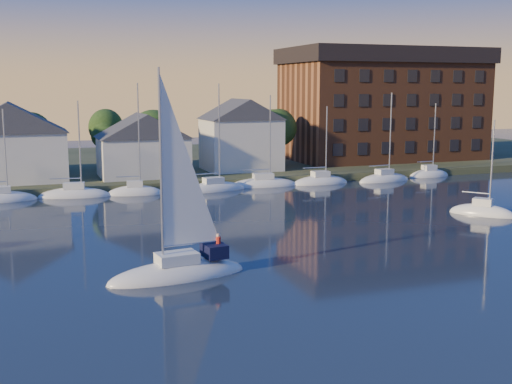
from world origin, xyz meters
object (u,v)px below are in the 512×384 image
drifting_sailboat_right (482,214)px  condo_block (383,103)px  clubhouse_centre (143,144)px  clubhouse_west (10,141)px  hero_sailboat (179,268)px  clubhouse_east (241,134)px

drifting_sailboat_right → condo_block: bearing=124.5°
condo_block → clubhouse_centre: bearing=-168.8°
clubhouse_west → drifting_sailboat_right: (43.55, -32.94, -5.83)m
clubhouse_centre → drifting_sailboat_right: drifting_sailboat_right is taller
hero_sailboat → clubhouse_west: bearing=-82.8°
hero_sailboat → drifting_sailboat_right: 34.27m
clubhouse_west → clubhouse_east: (30.00, 1.00, 0.07)m
clubhouse_centre → condo_block: condo_block is taller
clubhouse_west → hero_sailboat: (10.84, -43.14, -5.32)m
condo_block → hero_sailboat: size_ratio=2.10×
clubhouse_west → condo_block: bearing=7.1°
clubhouse_centre → clubhouse_east: clubhouse_east is taller
clubhouse_centre → drifting_sailboat_right: 42.48m
clubhouse_centre → drifting_sailboat_right: (27.55, -31.94, -5.04)m
clubhouse_centre → condo_block: bearing=11.2°
clubhouse_centre → hero_sailboat: bearing=-97.0°
clubhouse_east → hero_sailboat: (-19.16, -44.14, -5.39)m
clubhouse_west → hero_sailboat: hero_sailboat is taller
clubhouse_centre → clubhouse_east: bearing=8.1°
condo_block → hero_sailboat: bearing=-132.0°
clubhouse_west → hero_sailboat: 44.80m
drifting_sailboat_right → clubhouse_centre: bearing=-177.4°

